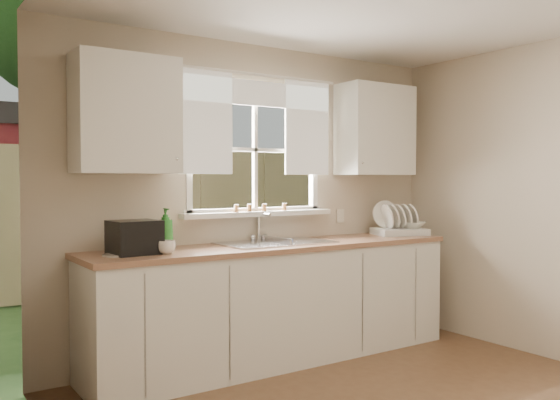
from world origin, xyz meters
TOP-DOWN VIEW (x-y plane):
  - room_walls at (0.00, -0.07)m, footprint 3.62×4.02m
  - window at (0.00, 2.00)m, footprint 1.38×0.16m
  - curtains at (0.00, 1.95)m, footprint 1.50×0.03m
  - base_cabinets at (0.00, 1.68)m, footprint 3.00×0.62m
  - countertop at (0.00, 1.68)m, footprint 3.04×0.65m
  - upper_cabinet_left at (-1.15, 1.82)m, footprint 0.70×0.33m
  - upper_cabinet_right at (1.15, 1.82)m, footprint 0.70×0.33m
  - wall_outlet at (0.88, 1.99)m, footprint 0.08×0.01m
  - sill_jars at (-0.01, 1.94)m, footprint 0.50×0.04m
  - backyard at (0.58, 8.42)m, footprint 20.00×10.00m
  - sink at (0.00, 1.71)m, footprint 0.88×0.52m
  - dish_rack at (1.31, 1.69)m, footprint 0.52×0.46m
  - bowl at (1.43, 1.64)m, footprint 0.30×0.30m
  - soap_bottle_a at (-0.87, 1.81)m, footprint 0.12×0.12m
  - soap_bottle_b at (-1.14, 1.86)m, footprint 0.11×0.11m
  - soap_bottle_c at (-1.16, 1.83)m, footprint 0.17×0.17m
  - saucer at (-1.28, 1.66)m, footprint 0.18×0.18m
  - cup at (-0.97, 1.55)m, footprint 0.15×0.15m
  - black_appliance at (-1.15, 1.68)m, footprint 0.33×0.29m

SIDE VIEW (x-z plane):
  - base_cabinets at x=0.00m, z-range 0.00..0.87m
  - sink at x=0.00m, z-range 0.64..1.04m
  - countertop at x=0.00m, z-range 0.87..0.91m
  - saucer at x=-1.28m, z-range 0.91..0.92m
  - cup at x=-0.97m, z-range 0.91..1.00m
  - dish_rack at x=1.31m, z-range 0.83..1.14m
  - soap_bottle_c at x=-1.16m, z-range 0.91..1.08m
  - bowl at x=1.43m, z-range 0.97..1.02m
  - soap_bottle_b at x=-1.14m, z-range 0.91..1.12m
  - black_appliance at x=-1.15m, z-range 0.91..1.14m
  - soap_bottle_a at x=-0.87m, z-range 0.91..1.20m
  - wall_outlet at x=0.88m, z-range 1.02..1.14m
  - sill_jars at x=-0.01m, z-range 1.15..1.21m
  - room_walls at x=0.00m, z-range -0.01..2.49m
  - window at x=0.00m, z-range 0.95..2.02m
  - upper_cabinet_left at x=-1.15m, z-range 1.45..2.25m
  - upper_cabinet_right at x=1.15m, z-range 1.45..2.25m
  - curtains at x=0.00m, z-range 1.53..2.34m
  - backyard at x=0.58m, z-range 0.40..6.53m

